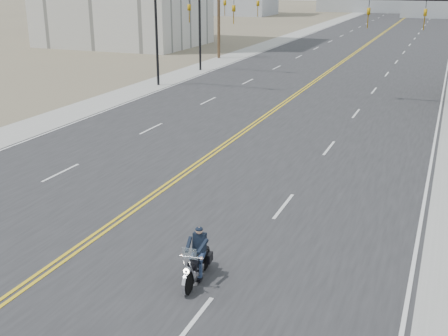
% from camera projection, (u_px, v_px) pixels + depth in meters
% --- Properties ---
extents(road, '(20.00, 200.00, 0.01)m').
position_uv_depth(road, '(371.00, 42.00, 73.39)').
color(road, '#303033').
rests_on(road, ground).
extents(sidewalk_left, '(3.00, 200.00, 0.01)m').
position_uv_depth(sidewalk_left, '(286.00, 38.00, 77.46)').
color(sidewalk_left, '#A5A5A0').
rests_on(sidewalk_left, ground).
extents(traffic_mast_left, '(7.10, 0.26, 7.00)m').
position_uv_depth(traffic_mast_left, '(180.00, 21.00, 41.63)').
color(traffic_mast_left, black).
rests_on(traffic_mast_left, ground).
extents(traffic_mast_right, '(7.10, 0.26, 7.00)m').
position_uv_depth(traffic_mast_right, '(436.00, 29.00, 35.27)').
color(traffic_mast_right, black).
rests_on(traffic_mast_right, ground).
extents(traffic_mast_far, '(6.10, 0.26, 7.00)m').
position_uv_depth(traffic_mast_far, '(217.00, 15.00, 48.79)').
color(traffic_mast_far, black).
rests_on(traffic_mast_far, ground).
extents(utility_pole_left, '(2.20, 0.30, 10.50)m').
position_uv_depth(utility_pole_left, '(219.00, 4.00, 56.74)').
color(utility_pole_left, brown).
rests_on(utility_pole_left, ground).
extents(motorcyclist, '(1.02, 2.03, 1.53)m').
position_uv_depth(motorcyclist, '(196.00, 256.00, 15.44)').
color(motorcyclist, black).
rests_on(motorcyclist, ground).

